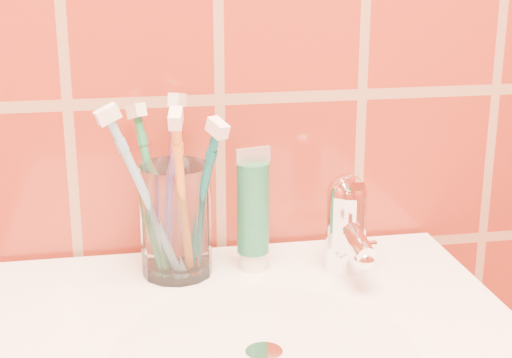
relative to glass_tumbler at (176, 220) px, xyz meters
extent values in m
cylinder|color=silver|center=(0.06, -0.21, -0.07)|extent=(0.30, 0.30, 0.00)
cylinder|color=white|center=(0.06, -0.21, -0.06)|extent=(0.04, 0.04, 0.00)
cylinder|color=white|center=(0.00, 0.00, 0.00)|extent=(0.09, 0.09, 0.13)
cylinder|color=white|center=(0.09, 0.00, -0.06)|extent=(0.03, 0.03, 0.02)
cylinder|color=#165E3B|center=(0.09, 0.00, 0.01)|extent=(0.04, 0.04, 0.11)
cube|color=beige|center=(0.09, 0.00, 0.07)|extent=(0.04, 0.01, 0.02)
cylinder|color=white|center=(0.20, -0.02, -0.02)|extent=(0.05, 0.05, 0.09)
sphere|color=white|center=(0.20, -0.02, 0.03)|extent=(0.05, 0.05, 0.05)
cylinder|color=white|center=(0.20, -0.06, -0.01)|extent=(0.02, 0.09, 0.03)
cube|color=white|center=(0.20, -0.04, 0.05)|extent=(0.02, 0.06, 0.01)
camera|label=1|loc=(-0.06, -0.86, 0.32)|focal=55.00mm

